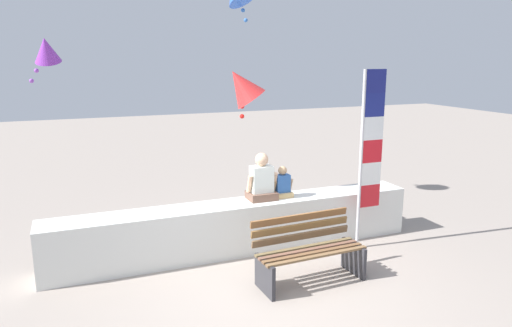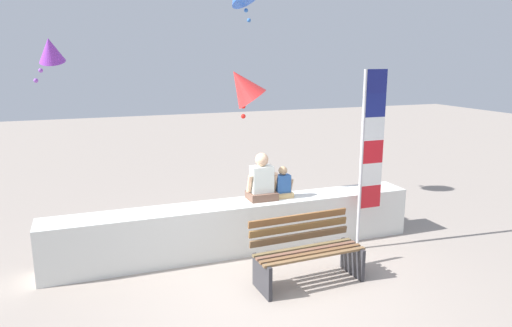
{
  "view_description": "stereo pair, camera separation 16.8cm",
  "coord_description": "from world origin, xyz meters",
  "px_view_note": "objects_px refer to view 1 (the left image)",
  "views": [
    {
      "loc": [
        -2.34,
        -5.32,
        2.99
      ],
      "look_at": [
        0.29,
        1.31,
        1.4
      ],
      "focal_mm": 33.2,
      "sensor_mm": 36.0,
      "label": 1
    },
    {
      "loc": [
        -2.19,
        -5.38,
        2.99
      ],
      "look_at": [
        0.29,
        1.31,
        1.4
      ],
      "focal_mm": 33.2,
      "sensor_mm": 36.0,
      "label": 2
    }
  ],
  "objects_px": {
    "kite_purple": "(46,50)",
    "kite_red": "(242,86)",
    "park_bench": "(308,252)",
    "flag_banner": "(368,148)",
    "person_adult": "(262,181)",
    "person_child": "(282,185)"
  },
  "relations": [
    {
      "from": "kite_purple",
      "to": "kite_red",
      "type": "bearing_deg",
      "value": -35.13
    },
    {
      "from": "park_bench",
      "to": "kite_red",
      "type": "distance_m",
      "value": 2.93
    },
    {
      "from": "park_bench",
      "to": "kite_red",
      "type": "relative_size",
      "value": 1.6
    },
    {
      "from": "kite_purple",
      "to": "flag_banner",
      "type": "bearing_deg",
      "value": -36.28
    },
    {
      "from": "flag_banner",
      "to": "person_adult",
      "type": "bearing_deg",
      "value": 157.39
    },
    {
      "from": "kite_purple",
      "to": "person_child",
      "type": "bearing_deg",
      "value": -38.61
    },
    {
      "from": "park_bench",
      "to": "flag_banner",
      "type": "xyz_separation_m",
      "value": [
        1.39,
        0.71,
        1.22
      ]
    },
    {
      "from": "flag_banner",
      "to": "kite_purple",
      "type": "bearing_deg",
      "value": 143.72
    },
    {
      "from": "person_child",
      "to": "kite_red",
      "type": "distance_m",
      "value": 1.74
    },
    {
      "from": "person_child",
      "to": "flag_banner",
      "type": "xyz_separation_m",
      "value": [
        1.16,
        -0.64,
        0.63
      ]
    },
    {
      "from": "person_child",
      "to": "person_adult",
      "type": "bearing_deg",
      "value": -179.95
    },
    {
      "from": "person_adult",
      "to": "person_child",
      "type": "height_order",
      "value": "person_adult"
    },
    {
      "from": "park_bench",
      "to": "person_child",
      "type": "height_order",
      "value": "person_child"
    },
    {
      "from": "kite_red",
      "to": "person_adult",
      "type": "bearing_deg",
      "value": -82.28
    },
    {
      "from": "person_adult",
      "to": "flag_banner",
      "type": "xyz_separation_m",
      "value": [
        1.53,
        -0.64,
        0.54
      ]
    },
    {
      "from": "person_adult",
      "to": "flag_banner",
      "type": "distance_m",
      "value": 1.74
    },
    {
      "from": "person_adult",
      "to": "person_child",
      "type": "bearing_deg",
      "value": 0.05
    },
    {
      "from": "park_bench",
      "to": "person_child",
      "type": "bearing_deg",
      "value": 80.5
    },
    {
      "from": "flag_banner",
      "to": "person_child",
      "type": "bearing_deg",
      "value": 151.37
    },
    {
      "from": "person_child",
      "to": "kite_red",
      "type": "bearing_deg",
      "value": 125.12
    },
    {
      "from": "park_bench",
      "to": "person_adult",
      "type": "distance_m",
      "value": 1.51
    },
    {
      "from": "person_child",
      "to": "flag_banner",
      "type": "height_order",
      "value": "flag_banner"
    }
  ]
}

